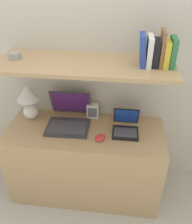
{
  "coord_description": "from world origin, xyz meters",
  "views": [
    {
      "loc": [
        0.29,
        -1.29,
        1.91
      ],
      "look_at": [
        0.1,
        0.27,
        0.89
      ],
      "focal_mm": 38.0,
      "sensor_mm": 36.0,
      "label": 1
    }
  ],
  "objects_px": {
    "table_lamp": "(28,98)",
    "laptop_small": "(126,127)",
    "book_white": "(149,51)",
    "book_brown": "(162,49)",
    "computer_mouse": "(100,138)",
    "shelf_gadget": "(15,56)",
    "book_yellow": "(166,54)",
    "book_blue": "(143,50)",
    "book_green": "(173,52)",
    "laptop_large": "(69,119)",
    "router_box": "(93,111)",
    "book_black": "(156,53)"
  },
  "relations": [
    {
      "from": "router_box",
      "to": "book_white",
      "type": "relative_size",
      "value": 0.65
    },
    {
      "from": "table_lamp",
      "to": "laptop_small",
      "type": "bearing_deg",
      "value": -6.4
    },
    {
      "from": "book_yellow",
      "to": "shelf_gadget",
      "type": "relative_size",
      "value": 2.38
    },
    {
      "from": "laptop_small",
      "to": "book_yellow",
      "type": "xyz_separation_m",
      "value": [
        0.23,
        0.04,
        0.62
      ]
    },
    {
      "from": "book_green",
      "to": "book_brown",
      "type": "height_order",
      "value": "book_brown"
    },
    {
      "from": "laptop_large",
      "to": "book_white",
      "type": "bearing_deg",
      "value": -0.43
    },
    {
      "from": "table_lamp",
      "to": "book_brown",
      "type": "distance_m",
      "value": 1.16
    },
    {
      "from": "table_lamp",
      "to": "book_green",
      "type": "relative_size",
      "value": 1.65
    },
    {
      "from": "laptop_small",
      "to": "router_box",
      "type": "bearing_deg",
      "value": 149.2
    },
    {
      "from": "computer_mouse",
      "to": "shelf_gadget",
      "type": "xyz_separation_m",
      "value": [
        -0.67,
        0.17,
        0.58
      ]
    },
    {
      "from": "book_white",
      "to": "laptop_small",
      "type": "bearing_deg",
      "value": -162.73
    },
    {
      "from": "table_lamp",
      "to": "book_yellow",
      "type": "xyz_separation_m",
      "value": [
        1.08,
        -0.06,
        0.46
      ]
    },
    {
      "from": "book_black",
      "to": "book_blue",
      "type": "relative_size",
      "value": 0.84
    },
    {
      "from": "table_lamp",
      "to": "book_white",
      "type": "height_order",
      "value": "book_white"
    },
    {
      "from": "book_yellow",
      "to": "book_white",
      "type": "relative_size",
      "value": 0.88
    },
    {
      "from": "book_black",
      "to": "book_white",
      "type": "bearing_deg",
      "value": 180.0
    },
    {
      "from": "book_black",
      "to": "shelf_gadget",
      "type": "distance_m",
      "value": 1.03
    },
    {
      "from": "book_yellow",
      "to": "book_black",
      "type": "distance_m",
      "value": 0.07
    },
    {
      "from": "book_yellow",
      "to": "laptop_small",
      "type": "bearing_deg",
      "value": -170.99
    },
    {
      "from": "table_lamp",
      "to": "computer_mouse",
      "type": "relative_size",
      "value": 2.75
    },
    {
      "from": "book_white",
      "to": "router_box",
      "type": "bearing_deg",
      "value": 161.42
    },
    {
      "from": "laptop_small",
      "to": "shelf_gadget",
      "type": "distance_m",
      "value": 1.03
    },
    {
      "from": "book_yellow",
      "to": "book_blue",
      "type": "xyz_separation_m",
      "value": [
        -0.16,
        0.0,
        0.02
      ]
    },
    {
      "from": "laptop_large",
      "to": "book_black",
      "type": "xyz_separation_m",
      "value": [
        0.65,
        -0.0,
        0.61
      ]
    },
    {
      "from": "laptop_small",
      "to": "book_blue",
      "type": "relative_size",
      "value": 1.07
    },
    {
      "from": "book_yellow",
      "to": "book_brown",
      "type": "xyz_separation_m",
      "value": [
        -0.03,
        0.0,
        0.03
      ]
    },
    {
      "from": "book_yellow",
      "to": "book_black",
      "type": "bearing_deg",
      "value": 180.0
    },
    {
      "from": "table_lamp",
      "to": "book_black",
      "type": "height_order",
      "value": "book_black"
    },
    {
      "from": "laptop_small",
      "to": "laptop_large",
      "type": "bearing_deg",
      "value": 175.09
    },
    {
      "from": "book_white",
      "to": "book_blue",
      "type": "height_order",
      "value": "book_blue"
    },
    {
      "from": "table_lamp",
      "to": "laptop_small",
      "type": "xyz_separation_m",
      "value": [
        0.84,
        -0.09,
        -0.16
      ]
    },
    {
      "from": "book_blue",
      "to": "book_brown",
      "type": "bearing_deg",
      "value": 0.0
    },
    {
      "from": "router_box",
      "to": "book_yellow",
      "type": "distance_m",
      "value": 0.81
    },
    {
      "from": "shelf_gadget",
      "to": "computer_mouse",
      "type": "bearing_deg",
      "value": -14.26
    },
    {
      "from": "book_brown",
      "to": "book_black",
      "type": "height_order",
      "value": "book_brown"
    },
    {
      "from": "table_lamp",
      "to": "shelf_gadget",
      "type": "height_order",
      "value": "shelf_gadget"
    },
    {
      "from": "book_white",
      "to": "book_brown",
      "type": "bearing_deg",
      "value": 0.0
    },
    {
      "from": "book_yellow",
      "to": "book_blue",
      "type": "bearing_deg",
      "value": 180.0
    },
    {
      "from": "book_white",
      "to": "laptop_large",
      "type": "bearing_deg",
      "value": 179.57
    },
    {
      "from": "computer_mouse",
      "to": "shelf_gadget",
      "type": "bearing_deg",
      "value": 165.74
    },
    {
      "from": "book_brown",
      "to": "shelf_gadget",
      "type": "height_order",
      "value": "book_brown"
    },
    {
      "from": "router_box",
      "to": "book_white",
      "type": "distance_m",
      "value": 0.75
    },
    {
      "from": "computer_mouse",
      "to": "book_brown",
      "type": "distance_m",
      "value": 0.81
    },
    {
      "from": "computer_mouse",
      "to": "book_blue",
      "type": "height_order",
      "value": "book_blue"
    },
    {
      "from": "computer_mouse",
      "to": "router_box",
      "type": "relative_size",
      "value": 0.9
    },
    {
      "from": "table_lamp",
      "to": "book_black",
      "type": "xyz_separation_m",
      "value": [
        1.01,
        -0.06,
        0.46
      ]
    },
    {
      "from": "book_green",
      "to": "book_yellow",
      "type": "height_order",
      "value": "book_green"
    },
    {
      "from": "laptop_large",
      "to": "laptop_small",
      "type": "relative_size",
      "value": 1.6
    },
    {
      "from": "book_brown",
      "to": "book_green",
      "type": "bearing_deg",
      "value": 0.0
    },
    {
      "from": "book_black",
      "to": "book_brown",
      "type": "bearing_deg",
      "value": 0.0
    }
  ]
}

